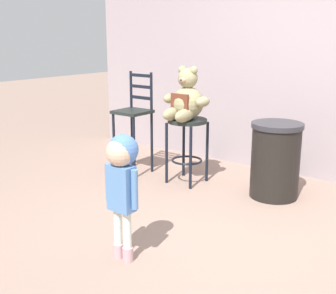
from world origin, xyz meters
The scene contains 7 objects.
ground_plane centered at (0.00, 0.00, 0.00)m, with size 24.00×24.00×0.00m, color gray.
building_wall centered at (0.00, 2.10, 1.79)m, with size 6.19×0.30×3.57m, color #A2939A.
bar_stool_with_teddy centered at (-0.89, 0.96, 0.53)m, with size 0.43×0.43×0.73m.
teddy_bear centered at (-0.89, 0.93, 0.93)m, with size 0.55×0.49×0.57m.
child_walking centered at (-0.24, -0.77, 0.69)m, with size 0.30×0.24×0.95m.
trash_bin centered at (0.09, 1.13, 0.39)m, with size 0.52×0.52×0.77m.
bar_chair_empty centered at (-1.60, 0.88, 0.67)m, with size 0.37×0.37×1.20m.
Camera 1 is at (1.85, -2.94, 1.64)m, focal length 47.24 mm.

